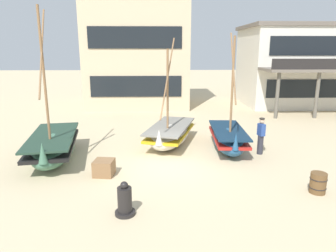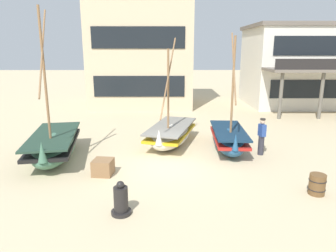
# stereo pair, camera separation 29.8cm
# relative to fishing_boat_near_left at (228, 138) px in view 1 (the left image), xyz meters

# --- Properties ---
(ground_plane) EXTENTS (120.00, 120.00, 0.00)m
(ground_plane) POSITION_rel_fishing_boat_near_left_xyz_m (-2.86, -1.81, -0.58)
(ground_plane) COLOR #CCB78E
(fishing_boat_near_left) EXTENTS (1.62, 3.98, 5.40)m
(fishing_boat_near_left) POSITION_rel_fishing_boat_near_left_xyz_m (0.00, 0.00, 0.00)
(fishing_boat_near_left) COLOR #23517A
(fishing_boat_near_left) RESTS_ON ground
(fishing_boat_centre_large) EXTENTS (2.80, 4.51, 5.21)m
(fishing_boat_centre_large) POSITION_rel_fishing_boat_near_left_xyz_m (-2.71, 0.94, -0.03)
(fishing_boat_centre_large) COLOR silver
(fishing_boat_centre_large) RESTS_ON ground
(fishing_boat_far_right) EXTENTS (2.53, 4.88, 6.28)m
(fishing_boat_far_right) POSITION_rel_fishing_boat_near_left_xyz_m (-7.82, -1.11, 0.04)
(fishing_boat_far_right) COLOR #427056
(fishing_boat_far_right) RESTS_ON ground
(fisherman_by_hull) EXTENTS (0.30, 0.40, 1.68)m
(fisherman_by_hull) POSITION_rel_fishing_boat_near_left_xyz_m (1.35, -0.61, 0.25)
(fisherman_by_hull) COLOR #33333D
(fisherman_by_hull) RESTS_ON ground
(capstan_winch) EXTENTS (0.60, 0.60, 1.03)m
(capstan_winch) POSITION_rel_fishing_boat_near_left_xyz_m (-4.25, -5.80, -0.17)
(capstan_winch) COLOR black
(capstan_winch) RESTS_ON ground
(wooden_barrel) EXTENTS (0.56, 0.56, 0.70)m
(wooden_barrel) POSITION_rel_fishing_boat_near_left_xyz_m (2.03, -4.58, -0.23)
(wooden_barrel) COLOR brown
(wooden_barrel) RESTS_ON ground
(cargo_crate) EXTENTS (0.81, 0.81, 0.60)m
(cargo_crate) POSITION_rel_fishing_boat_near_left_xyz_m (-5.35, -2.89, -0.28)
(cargo_crate) COLOR olive
(cargo_crate) RESTS_ON ground
(harbor_building_main) EXTENTS (8.47, 6.19, 10.93)m
(harbor_building_main) POSITION_rel_fishing_boat_near_left_xyz_m (-4.97, 12.38, 4.90)
(harbor_building_main) COLOR beige
(harbor_building_main) RESTS_ON ground
(harbor_building_annex) EXTENTS (10.02, 9.76, 6.64)m
(harbor_building_annex) POSITION_rel_fishing_boat_near_left_xyz_m (8.97, 12.58, 2.75)
(harbor_building_annex) COLOR silver
(harbor_building_annex) RESTS_ON ground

